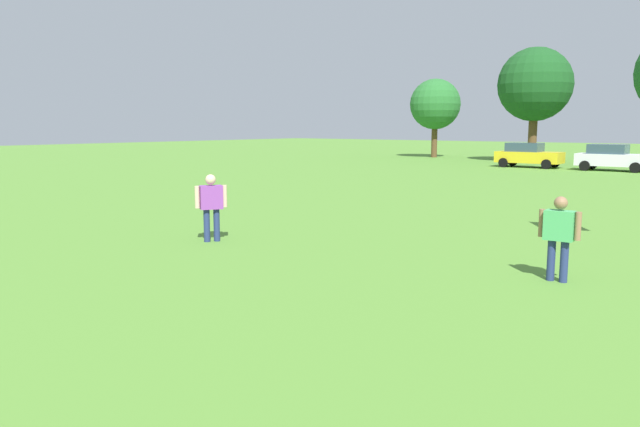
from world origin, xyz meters
TOP-DOWN VIEW (x-y plane):
  - ground_plane at (0.00, 30.00)m, footprint 160.00×160.00m
  - adult_bystander at (5.71, 14.62)m, footprint 0.75×0.30m
  - bystander_near_trees at (-2.30, 13.40)m, footprint 0.55×0.69m
  - parked_car_yellow_0 at (-5.37, 45.22)m, footprint 4.30×2.02m
  - parked_car_white_1 at (-0.03, 45.19)m, footprint 4.30×2.02m
  - tree_far_left at (-16.67, 53.35)m, footprint 4.49×4.49m
  - tree_center at (-7.22, 51.46)m, footprint 5.68×5.68m

SIDE VIEW (x-z plane):
  - ground_plane at x=0.00m, z-range 0.00..0.00m
  - parked_car_yellow_0 at x=-5.37m, z-range 0.02..1.70m
  - parked_car_white_1 at x=-0.03m, z-range 0.02..1.70m
  - adult_bystander at x=5.71m, z-range 0.15..1.73m
  - bystander_near_trees at x=-2.30m, z-range 0.16..1.83m
  - tree_far_left at x=-16.67m, z-range 1.22..8.22m
  - tree_center at x=-7.22m, z-range 1.55..10.40m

